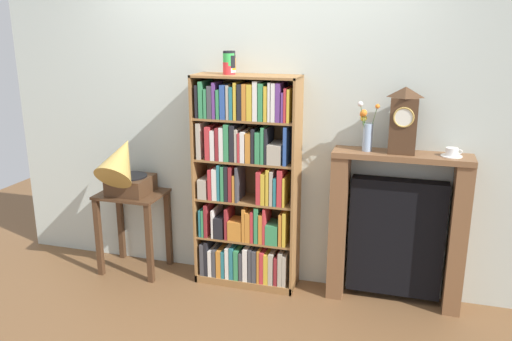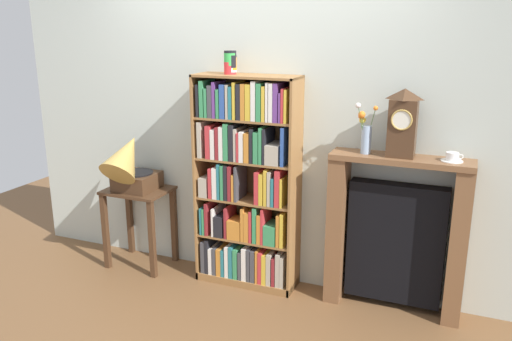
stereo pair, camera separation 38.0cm
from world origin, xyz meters
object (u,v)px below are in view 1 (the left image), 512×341
object	(u,v)px
gramophone	(124,167)
fireplace_mantel	(396,230)
teacup_with_saucer	(452,153)
bookshelf	(246,188)
flower_vase	(367,130)
side_table_left	(133,214)
cup_stack	(229,63)
mantel_clock	(404,120)

from	to	relation	value
gramophone	fireplace_mantel	size ratio (longest dim) A/B	0.48
fireplace_mantel	teacup_with_saucer	world-z (taller)	teacup_with_saucer
bookshelf	flower_vase	distance (m)	1.01
side_table_left	flower_vase	size ratio (longest dim) A/B	1.90
cup_stack	side_table_left	bearing A→B (deg)	-176.10
flower_vase	teacup_with_saucer	size ratio (longest dim) A/B	2.51
flower_vase	cup_stack	bearing A→B (deg)	-179.10
side_table_left	teacup_with_saucer	world-z (taller)	teacup_with_saucer
side_table_left	mantel_clock	world-z (taller)	mantel_clock
cup_stack	bookshelf	bearing A→B (deg)	-2.93
cup_stack	side_table_left	distance (m)	1.51
gramophone	flower_vase	xyz separation A→B (m)	(1.85, 0.16, 0.37)
cup_stack	teacup_with_saucer	bearing A→B (deg)	0.76
side_table_left	teacup_with_saucer	bearing A→B (deg)	1.85
gramophone	teacup_with_saucer	size ratio (longest dim) A/B	3.85
cup_stack	flower_vase	size ratio (longest dim) A/B	0.47
gramophone	fireplace_mantel	xyz separation A→B (m)	(2.10, 0.19, -0.36)
flower_vase	teacup_with_saucer	world-z (taller)	flower_vase
side_table_left	fireplace_mantel	distance (m)	2.11
bookshelf	mantel_clock	bearing A→B (deg)	1.30
gramophone	bookshelf	bearing A→B (deg)	8.22
bookshelf	teacup_with_saucer	bearing A→B (deg)	1.08
cup_stack	gramophone	xyz separation A→B (m)	(-0.84, -0.15, -0.82)
fireplace_mantel	flower_vase	xyz separation A→B (m)	(-0.25, -0.02, 0.73)
mantel_clock	bookshelf	bearing A→B (deg)	-178.70
fireplace_mantel	teacup_with_saucer	xyz separation A→B (m)	(0.32, -0.02, 0.61)
cup_stack	side_table_left	size ratio (longest dim) A/B	0.25
flower_vase	teacup_with_saucer	xyz separation A→B (m)	(0.58, 0.01, -0.12)
gramophone	mantel_clock	size ratio (longest dim) A/B	1.19
mantel_clock	flower_vase	world-z (taller)	mantel_clock
cup_stack	teacup_with_saucer	distance (m)	1.68
side_table_left	gramophone	xyz separation A→B (m)	(0.00, -0.09, 0.43)
bookshelf	fireplace_mantel	size ratio (longest dim) A/B	1.45
cup_stack	flower_vase	bearing A→B (deg)	0.90
mantel_clock	flower_vase	xyz separation A→B (m)	(-0.24, -0.00, -0.08)
flower_vase	fireplace_mantel	bearing A→B (deg)	5.56
cup_stack	teacup_with_saucer	size ratio (longest dim) A/B	1.19
bookshelf	gramophone	distance (m)	0.99
fireplace_mantel	cup_stack	bearing A→B (deg)	-178.16
flower_vase	bookshelf	bearing A→B (deg)	-178.54
gramophone	teacup_with_saucer	world-z (taller)	gramophone
mantel_clock	teacup_with_saucer	xyz separation A→B (m)	(0.33, 0.00, -0.21)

